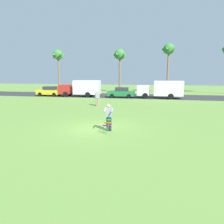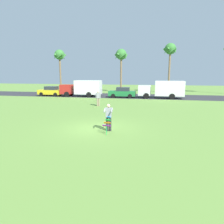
# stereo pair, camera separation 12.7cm
# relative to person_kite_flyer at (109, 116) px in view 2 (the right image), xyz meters

# --- Properties ---
(ground_plane) EXTENTS (120.00, 120.00, 0.00)m
(ground_plane) POSITION_rel_person_kite_flyer_xyz_m (-0.91, 0.52, -0.95)
(ground_plane) COLOR olive
(road_strip) EXTENTS (120.00, 8.00, 0.01)m
(road_strip) POSITION_rel_person_kite_flyer_xyz_m (-0.91, 21.74, -0.95)
(road_strip) COLOR #2D2D33
(road_strip) RESTS_ON ground
(person_kite_flyer) EXTENTS (0.60, 0.70, 1.73)m
(person_kite_flyer) POSITION_rel_person_kite_flyer_xyz_m (0.00, 0.00, 0.00)
(person_kite_flyer) COLOR #26262B
(person_kite_flyer) RESTS_ON ground
(kite_held) EXTENTS (0.52, 0.65, 1.03)m
(kite_held) POSITION_rel_person_kite_flyer_xyz_m (0.07, -0.64, -0.28)
(kite_held) COLOR blue
(kite_held) RESTS_ON ground
(parked_car_yellow) EXTENTS (4.24, 1.92, 1.60)m
(parked_car_yellow) POSITION_rel_person_kite_flyer_xyz_m (-14.57, 19.34, -0.18)
(parked_car_yellow) COLOR yellow
(parked_car_yellow) RESTS_ON ground
(parked_truck_red_cab) EXTENTS (6.77, 2.30, 2.62)m
(parked_truck_red_cab) POSITION_rel_person_kite_flyer_xyz_m (-8.75, 19.34, 0.46)
(parked_truck_red_cab) COLOR #B2231E
(parked_truck_red_cab) RESTS_ON ground
(parked_car_green) EXTENTS (4.26, 1.96, 1.60)m
(parked_car_green) POSITION_rel_person_kite_flyer_xyz_m (-2.30, 19.34, -0.18)
(parked_car_green) COLOR #1E7238
(parked_car_green) RESTS_ON ground
(parked_truck_white_box) EXTENTS (6.74, 2.21, 2.62)m
(parked_truck_white_box) POSITION_rel_person_kite_flyer_xyz_m (4.01, 19.34, 0.46)
(parked_truck_white_box) COLOR silver
(parked_truck_white_box) RESTS_ON ground
(palm_tree_left_near) EXTENTS (2.58, 2.71, 8.74)m
(palm_tree_left_near) POSITION_rel_person_kite_flyer_xyz_m (-17.30, 28.67, 6.35)
(palm_tree_left_near) COLOR brown
(palm_tree_left_near) RESTS_ON ground
(palm_tree_right_near) EXTENTS (2.58, 2.71, 8.51)m
(palm_tree_right_near) POSITION_rel_person_kite_flyer_xyz_m (-4.06, 28.32, 6.14)
(palm_tree_right_near) COLOR brown
(palm_tree_right_near) RESTS_ON ground
(palm_tree_centre_far) EXTENTS (2.58, 2.71, 9.44)m
(palm_tree_centre_far) POSITION_rel_person_kite_flyer_xyz_m (5.24, 29.34, 7.00)
(palm_tree_centre_far) COLOR brown
(palm_tree_centre_far) RESTS_ON ground
(person_walker_near) EXTENTS (0.54, 0.33, 1.73)m
(person_walker_near) POSITION_rel_person_kite_flyer_xyz_m (-3.54, 9.94, -0.02)
(person_walker_near) COLOR gray
(person_walker_near) RESTS_ON ground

